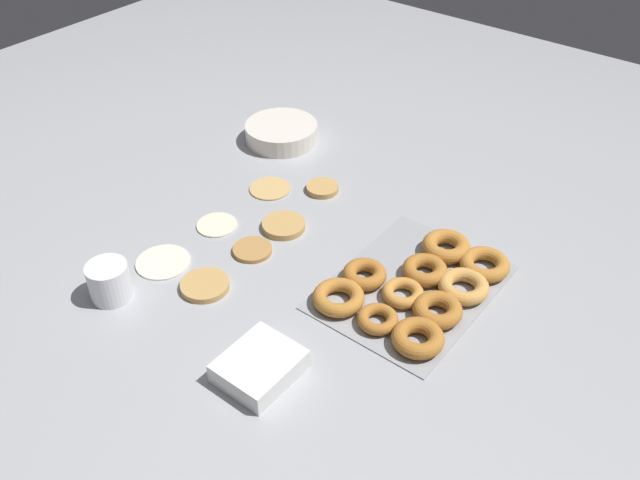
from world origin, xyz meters
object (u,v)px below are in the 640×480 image
(pancake_1, at_px, (270,188))
(pancake_0, at_px, (217,224))
(pancake_5, at_px, (252,250))
(pancake_2, at_px, (205,285))
(pancake_4, at_px, (163,261))
(pancake_6, at_px, (284,225))
(container_stack, at_px, (260,366))
(batter_bowl, at_px, (281,132))
(paper_cup, at_px, (109,281))
(pancake_3, at_px, (322,188))
(donut_tray, at_px, (419,286))

(pancake_1, bearing_deg, pancake_0, -179.23)
(pancake_5, bearing_deg, pancake_2, -178.96)
(pancake_4, relative_size, pancake_5, 1.35)
(pancake_1, bearing_deg, pancake_6, -127.47)
(pancake_4, relative_size, container_stack, 0.83)
(batter_bowl, bearing_deg, paper_cup, -168.81)
(batter_bowl, bearing_deg, pancake_3, -117.35)
(pancake_5, bearing_deg, donut_tray, -72.54)
(pancake_5, xyz_separation_m, pancake_6, (0.11, 0.00, 0.00))
(pancake_2, distance_m, batter_bowl, 0.63)
(pancake_3, height_order, paper_cup, paper_cup)
(pancake_5, xyz_separation_m, batter_bowl, (0.41, 0.27, 0.02))
(pancake_5, height_order, container_stack, container_stack)
(pancake_5, relative_size, donut_tray, 0.22)
(pancake_2, height_order, pancake_3, same)
(pancake_6, bearing_deg, pancake_3, 7.66)
(pancake_0, bearing_deg, donut_tray, -79.03)
(pancake_0, bearing_deg, container_stack, -125.40)
(pancake_6, relative_size, container_stack, 0.70)
(pancake_3, distance_m, batter_bowl, 0.28)
(pancake_2, distance_m, pancake_6, 0.26)
(pancake_2, bearing_deg, pancake_0, 38.31)
(pancake_0, distance_m, pancake_3, 0.29)
(pancake_1, height_order, paper_cup, paper_cup)
(pancake_1, relative_size, pancake_2, 1.01)
(pancake_3, relative_size, donut_tray, 0.20)
(pancake_6, relative_size, paper_cup, 1.18)
(pancake_3, distance_m, pancake_6, 0.18)
(pancake_4, bearing_deg, pancake_0, 0.99)
(pancake_0, relative_size, container_stack, 0.66)
(pancake_2, relative_size, donut_tray, 0.26)
(pancake_1, distance_m, container_stack, 0.60)
(pancake_2, bearing_deg, pancake_4, 90.30)
(pancake_2, relative_size, container_stack, 0.72)
(pancake_1, relative_size, pancake_5, 1.18)
(pancake_1, xyz_separation_m, pancake_4, (-0.36, -0.01, 0.00))
(pancake_4, bearing_deg, pancake_5, -40.27)
(donut_tray, bearing_deg, pancake_2, 126.19)
(container_stack, relative_size, paper_cup, 1.68)
(pancake_1, xyz_separation_m, pancake_2, (-0.36, -0.14, 0.00))
(pancake_4, distance_m, paper_cup, 0.14)
(pancake_6, bearing_deg, batter_bowl, 41.30)
(pancake_1, relative_size, pancake_6, 1.03)
(pancake_4, bearing_deg, pancake_2, -89.70)
(pancake_1, distance_m, pancake_3, 0.13)
(container_stack, bearing_deg, paper_cup, 94.98)
(pancake_0, distance_m, pancake_5, 0.13)
(pancake_0, height_order, pancake_6, pancake_6)
(pancake_1, distance_m, pancake_6, 0.17)
(batter_bowl, height_order, container_stack, batter_bowl)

